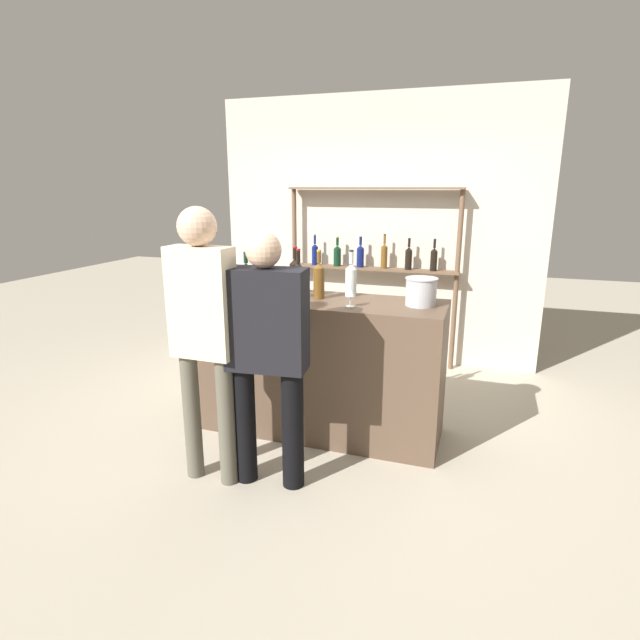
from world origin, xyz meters
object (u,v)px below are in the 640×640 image
at_px(counter_bottle_2, 351,279).
at_px(wine_glass, 350,291).
at_px(ice_bucket, 421,292).
at_px(counter_bottle_0, 299,279).
at_px(counter_bottle_3, 319,280).
at_px(customer_left, 203,324).
at_px(counter_bottle_1, 246,276).
at_px(counter_bottle_5, 259,279).
at_px(counter_bottle_4, 295,275).
at_px(customer_center, 266,345).

distance_m(counter_bottle_2, wine_glass, 0.37).
xyz_separation_m(wine_glass, ice_bucket, (0.46, 0.20, -0.01)).
relative_size(counter_bottle_0, counter_bottle_3, 1.01).
bearing_deg(customer_left, counter_bottle_1, 12.20).
bearing_deg(counter_bottle_3, counter_bottle_5, -174.93).
relative_size(counter_bottle_4, counter_bottle_5, 1.16).
bearing_deg(wine_glass, counter_bottle_0, 159.44).
distance_m(customer_left, customer_center, 0.41).
distance_m(counter_bottle_3, counter_bottle_5, 0.48).
distance_m(counter_bottle_1, customer_center, 1.11).
bearing_deg(wine_glass, ice_bucket, 23.18).
bearing_deg(counter_bottle_3, wine_glass, -32.58).
bearing_deg(counter_bottle_2, counter_bottle_1, -173.25).
bearing_deg(counter_bottle_3, customer_center, -93.82).
distance_m(counter_bottle_5, ice_bucket, 1.23).
bearing_deg(customer_left, counter_bottle_3, -24.57).
distance_m(counter_bottle_2, counter_bottle_4, 0.44).
distance_m(counter_bottle_1, counter_bottle_2, 0.84).
height_order(wine_glass, ice_bucket, ice_bucket).
distance_m(counter_bottle_0, counter_bottle_3, 0.16).
bearing_deg(counter_bottle_5, customer_left, -87.44).
bearing_deg(counter_bottle_1, counter_bottle_2, 6.75).
height_order(counter_bottle_1, customer_center, customer_center).
xyz_separation_m(ice_bucket, customer_left, (-1.19, -0.93, -0.09)).
relative_size(counter_bottle_2, customer_center, 0.22).
distance_m(counter_bottle_3, customer_left, 1.03).
bearing_deg(wine_glass, customer_left, -134.89).
xyz_separation_m(counter_bottle_2, customer_left, (-0.64, -1.09, -0.13)).
xyz_separation_m(counter_bottle_0, counter_bottle_4, (-0.08, 0.15, 0.00)).
height_order(counter_bottle_4, wine_glass, counter_bottle_4).
relative_size(counter_bottle_5, customer_center, 0.20).
distance_m(wine_glass, customer_left, 1.04).
bearing_deg(counter_bottle_5, ice_bucket, 2.37).
bearing_deg(counter_bottle_5, counter_bottle_3, 5.07).
height_order(counter_bottle_3, counter_bottle_5, counter_bottle_3).
bearing_deg(counter_bottle_2, customer_left, -120.23).
height_order(counter_bottle_3, customer_center, customer_center).
relative_size(counter_bottle_4, ice_bucket, 1.61).
bearing_deg(counter_bottle_4, customer_center, -79.22).
relative_size(counter_bottle_3, counter_bottle_5, 1.15).
bearing_deg(counter_bottle_3, ice_bucket, 0.66).
relative_size(counter_bottle_1, customer_left, 0.18).
bearing_deg(counter_bottle_4, ice_bucket, -6.98).
bearing_deg(customer_center, counter_bottle_0, 0.98).
distance_m(ice_bucket, customer_center, 1.19).
distance_m(counter_bottle_3, wine_glass, 0.35).
bearing_deg(counter_bottle_1, counter_bottle_0, -10.69).
height_order(counter_bottle_2, counter_bottle_3, counter_bottle_3).
relative_size(counter_bottle_0, counter_bottle_1, 1.17).
relative_size(counter_bottle_0, customer_left, 0.21).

